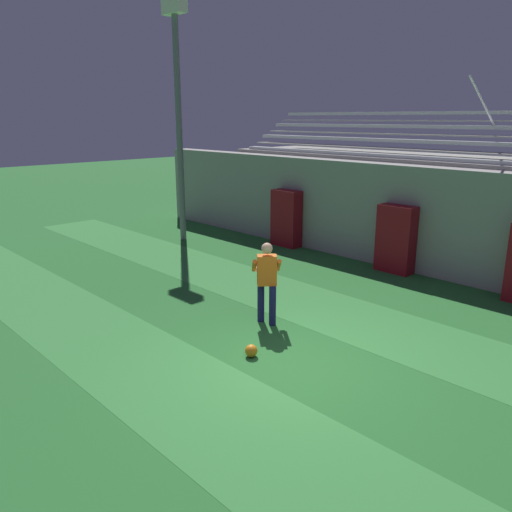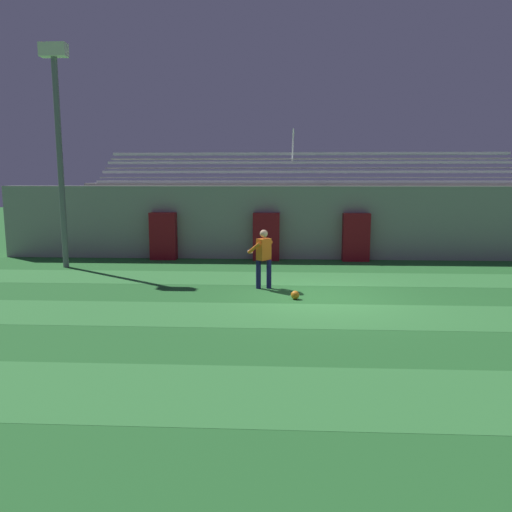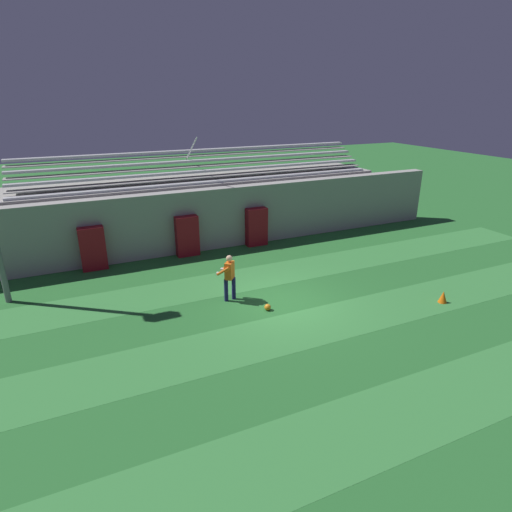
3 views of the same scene
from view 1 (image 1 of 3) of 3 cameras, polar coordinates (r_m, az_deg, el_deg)
name	(u,v)px [view 1 (image 1 of 3)]	position (r m, az deg, el deg)	size (l,w,h in m)	color
ground_plane	(293,367)	(8.54, 4.22, -12.51)	(80.00, 80.00, 0.00)	#286B2D
turf_stripe_mid	(209,408)	(7.47, -5.36, -16.95)	(28.00, 2.11, 0.01)	#38843D
turf_stripe_far	(374,326)	(10.32, 13.36, -7.77)	(28.00, 2.11, 0.01)	#38843D
back_wall	(470,227)	(13.40, 23.25, 3.03)	(24.00, 0.60, 2.80)	#999691
padding_pillar_gate_left	(396,239)	(13.75, 15.68, 1.87)	(1.00, 0.44, 1.80)	maroon
padding_pillar_far_left	(286,218)	(16.03, 3.48, 4.32)	(1.00, 0.44, 1.80)	maroon
bleacher_stand	(502,213)	(15.22, 26.27, 4.43)	(18.00, 3.35, 5.03)	#999691
floodlight_pole	(178,92)	(16.79, -8.94, 18.00)	(0.90, 0.36, 7.49)	slate
goalkeeper	(267,278)	(9.87, 1.24, -2.50)	(0.73, 0.74, 1.67)	#19194C
soccer_ball	(251,351)	(8.80, -0.55, -10.78)	(0.22, 0.22, 0.22)	orange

